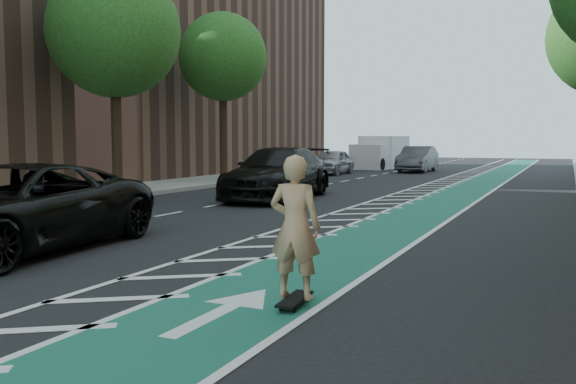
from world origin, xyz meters
The scene contains 18 objects.
ground centered at (0.00, 0.00, 0.00)m, with size 120.00×120.00×0.00m, color black.
bike_lane centered at (3.00, 10.00, 0.01)m, with size 2.00×90.00×0.01m, color #1B6058.
buffer_strip centered at (1.50, 10.00, 0.01)m, with size 1.40×90.00×0.01m, color silver.
sidewalk_left centered at (-9.50, 10.00, 0.07)m, with size 5.00×90.00×0.15m, color gray.
curb_left centered at (-7.05, 10.00, 0.08)m, with size 0.12×90.00×0.16m, color gray.
building_left_far centered at (-17.50, 24.00, 9.00)m, with size 14.00×22.00×18.00m, color brown.
tree_l_c centered at (-7.90, 8.00, 5.77)m, with size 4.20×4.20×7.90m.
tree_l_d centered at (-7.90, 16.00, 5.77)m, with size 4.20×4.20×7.90m.
skateboard centered at (3.70, -2.13, 0.09)m, with size 0.31×0.84×0.11m.
skateboarder centered at (3.70, -2.13, 0.99)m, with size 0.64×0.42×1.76m, color tan.
suv_near centered at (-2.40, -0.96, 0.80)m, with size 2.67×5.78×1.61m, color black.
suv_far centered at (-2.40, 10.03, 0.88)m, with size 2.46×6.06×1.76m, color black.
car_silver centered at (-5.86, 24.39, 0.73)m, with size 1.73×4.30×1.46m, color #95959A.
car_grey centered at (-1.92, 29.09, 0.80)m, with size 1.70×4.86×1.60m, color #515155.
box_truck centered at (-5.31, 32.56, 1.04)m, with size 2.88×5.59×2.25m.
barrel_a centered at (-2.20, 9.00, 0.41)m, with size 0.64×0.64×0.87m.
barrel_b centered at (-3.36, 13.95, 0.39)m, with size 0.60×0.60×0.82m.
barrel_c centered at (-3.88, 15.27, 0.38)m, with size 0.60×0.60×0.81m.
Camera 1 is at (6.70, -8.82, 2.06)m, focal length 38.00 mm.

